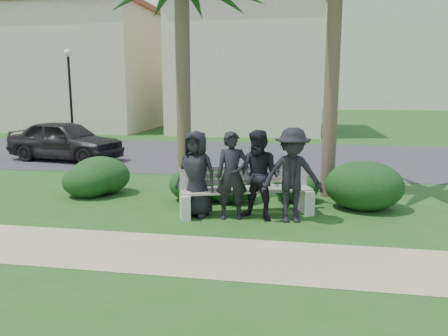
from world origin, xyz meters
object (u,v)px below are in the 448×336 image
(man_d, at_px, (292,175))
(car_a, at_px, (65,140))
(man_a, at_px, (196,174))
(man_c, at_px, (260,176))
(street_lamp, at_px, (69,78))
(man_b, at_px, (232,176))
(park_bench, at_px, (247,194))

(man_d, height_order, car_a, man_d)
(man_a, bearing_deg, man_c, 8.85)
(street_lamp, bearing_deg, man_a, -52.45)
(man_d, relative_size, car_a, 0.43)
(street_lamp, relative_size, man_d, 2.47)
(man_a, height_order, man_c, man_c)
(man_b, xyz_separation_m, man_d, (1.11, 0.00, 0.04))
(car_a, bearing_deg, man_c, -118.89)
(man_a, bearing_deg, park_bench, 27.11)
(park_bench, xyz_separation_m, man_d, (0.87, -0.34, 0.46))
(street_lamp, bearing_deg, man_d, -47.48)
(park_bench, distance_m, man_d, 1.04)
(street_lamp, relative_size, car_a, 1.07)
(man_a, relative_size, car_a, 0.41)
(car_a, bearing_deg, street_lamp, 36.85)
(man_d, bearing_deg, street_lamp, 121.00)
(man_c, height_order, man_d, man_d)
(park_bench, distance_m, man_b, 0.60)
(park_bench, bearing_deg, man_c, -68.15)
(man_b, bearing_deg, man_c, -9.50)
(street_lamp, distance_m, man_a, 15.04)
(street_lamp, distance_m, man_c, 15.83)
(man_a, relative_size, man_d, 0.95)
(man_a, height_order, man_b, man_b)
(man_a, distance_m, man_c, 1.22)
(man_c, bearing_deg, man_b, -158.81)
(street_lamp, xyz_separation_m, man_d, (10.89, -11.87, -2.07))
(park_bench, xyz_separation_m, man_a, (-0.94, -0.27, 0.42))
(man_b, height_order, man_c, man_c)
(street_lamp, relative_size, man_c, 2.55)
(man_b, distance_m, car_a, 8.84)
(man_c, height_order, car_a, man_c)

